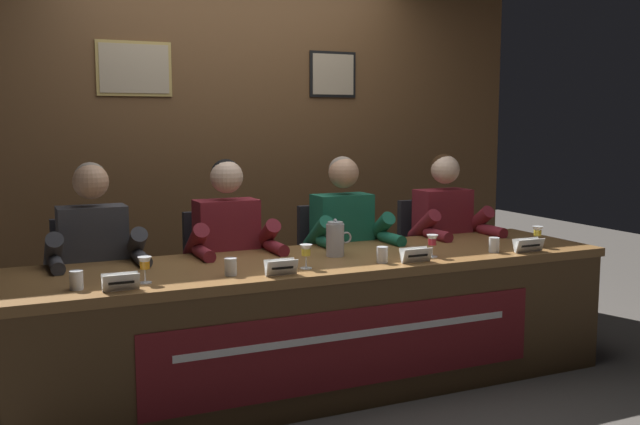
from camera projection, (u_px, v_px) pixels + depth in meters
ground_plane at (320, 384)px, 4.03m from camera, size 12.00×12.00×0.00m
wall_back_panelled at (237, 143)px, 5.14m from camera, size 4.52×0.14×2.60m
conference_table at (329, 302)px, 3.86m from camera, size 3.32×0.85×0.72m
chair_far_left at (93, 302)px, 4.05m from camera, size 0.44×0.44×0.92m
panelist_far_left at (95, 260)px, 3.84m from camera, size 0.51×0.48×1.25m
nameplate_far_left at (121, 282)px, 3.17m from camera, size 0.16×0.06×0.08m
juice_glass_far_left at (145, 265)px, 3.31m from camera, size 0.06×0.06×0.12m
water_cup_far_left at (76, 281)px, 3.19m from camera, size 0.06×0.06×0.08m
chair_center_left at (222, 289)px, 4.36m from camera, size 0.44×0.44×0.92m
panelist_center_left at (231, 250)px, 4.15m from camera, size 0.51×0.48×1.25m
nameplate_center_left at (281, 267)px, 3.48m from camera, size 0.16×0.06×0.08m
juice_glass_center_left at (306, 252)px, 3.64m from camera, size 0.06×0.06×0.12m
water_cup_center_left at (231, 268)px, 3.49m from camera, size 0.06×0.06×0.08m
chair_center_right at (334, 278)px, 4.67m from camera, size 0.44×0.44×0.92m
panelist_center_right at (348, 241)px, 4.46m from camera, size 0.51×0.48×1.25m
nameplate_center_right at (416, 255)px, 3.80m from camera, size 0.17×0.06×0.08m
juice_glass_center_right at (432, 242)px, 3.95m from camera, size 0.06×0.06×0.12m
water_cup_center_right at (382, 256)px, 3.80m from camera, size 0.06×0.06×0.08m
chair_far_right at (432, 268)px, 4.99m from camera, size 0.44×0.44×0.92m
panelist_far_right at (449, 233)px, 4.77m from camera, size 0.51×0.48×1.25m
nameplate_far_right at (528, 245)px, 4.10m from camera, size 0.19×0.06×0.08m
juice_glass_far_right at (537, 233)px, 4.27m from camera, size 0.06×0.06×0.12m
water_cup_far_right at (494, 246)px, 4.10m from camera, size 0.06×0.06×0.08m
water_pitcher_central at (335, 239)px, 3.98m from camera, size 0.15×0.10×0.21m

